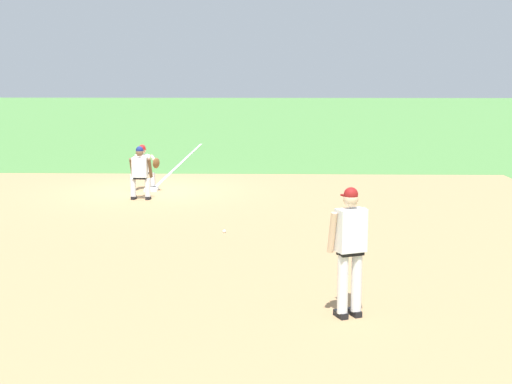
{
  "coord_description": "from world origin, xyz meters",
  "views": [
    {
      "loc": [
        -20.44,
        -3.63,
        3.4
      ],
      "look_at": [
        -7.55,
        -3.27,
        1.25
      ],
      "focal_mm": 50.0,
      "sensor_mm": 36.0,
      "label": 1
    }
  ],
  "objects_px": {
    "first_base_bag": "(151,190)",
    "baserunner": "(140,171)",
    "pitcher": "(350,244)",
    "baseball": "(224,231)",
    "first_baseman": "(144,165)"
  },
  "relations": [
    {
      "from": "first_base_bag",
      "to": "baserunner",
      "type": "xyz_separation_m",
      "value": [
        -1.41,
        0.04,
        0.75
      ]
    },
    {
      "from": "pitcher",
      "to": "first_base_bag",
      "type": "bearing_deg",
      "value": 23.52
    },
    {
      "from": "baseball",
      "to": "baserunner",
      "type": "distance_m",
      "value": 4.85
    },
    {
      "from": "first_baseman",
      "to": "baserunner",
      "type": "xyz_separation_m",
      "value": [
        -1.62,
        -0.2,
        0.06
      ]
    },
    {
      "from": "baseball",
      "to": "pitcher",
      "type": "bearing_deg",
      "value": -157.94
    },
    {
      "from": "first_base_bag",
      "to": "first_baseman",
      "type": "bearing_deg",
      "value": 49.12
    },
    {
      "from": "baseball",
      "to": "baserunner",
      "type": "height_order",
      "value": "baserunner"
    },
    {
      "from": "first_base_bag",
      "to": "first_baseman",
      "type": "distance_m",
      "value": 0.76
    },
    {
      "from": "first_base_bag",
      "to": "first_baseman",
      "type": "xyz_separation_m",
      "value": [
        0.21,
        0.24,
        0.69
      ]
    },
    {
      "from": "first_baseman",
      "to": "baserunner",
      "type": "relative_size",
      "value": 0.92
    },
    {
      "from": "baseball",
      "to": "first_base_bag",
      "type": "bearing_deg",
      "value": 24.9
    },
    {
      "from": "baserunner",
      "to": "first_base_bag",
      "type": "bearing_deg",
      "value": -1.78
    },
    {
      "from": "first_base_bag",
      "to": "baseball",
      "type": "bearing_deg",
      "value": -155.1
    },
    {
      "from": "pitcher",
      "to": "first_baseman",
      "type": "distance_m",
      "value": 12.01
    },
    {
      "from": "first_base_bag",
      "to": "baserunner",
      "type": "distance_m",
      "value": 1.6
    }
  ]
}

